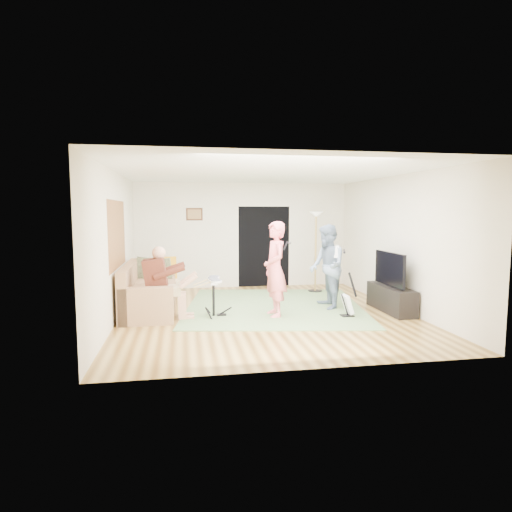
{
  "coord_description": "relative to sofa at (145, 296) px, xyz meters",
  "views": [
    {
      "loc": [
        -1.55,
        -8.0,
        1.98
      ],
      "look_at": [
        -0.12,
        0.3,
        1.09
      ],
      "focal_mm": 30.0,
      "sensor_mm": 36.0,
      "label": 1
    }
  ],
  "objects": [
    {
      "name": "picture_frame",
      "position": [
        1.05,
        2.42,
        1.59
      ],
      "size": [
        0.42,
        0.03,
        0.32
      ],
      "primitive_type": "cube",
      "color": "#3F2314",
      "rests_on": "walls"
    },
    {
      "name": "television",
      "position": [
        4.75,
        -0.81,
        0.54
      ],
      "size": [
        0.06,
        1.13,
        0.66
      ],
      "primitive_type": "cube",
      "color": "black",
      "rests_on": "tv_cabinet"
    },
    {
      "name": "guitar_held",
      "position": [
        3.83,
        -0.35,
        0.85
      ],
      "size": [
        0.32,
        0.6,
        0.26
      ],
      "primitive_type": null,
      "rotation": [
        0.0,
        0.0,
        -0.36
      ],
      "color": "white",
      "rests_on": "guitarist"
    },
    {
      "name": "floor",
      "position": [
        2.3,
        -0.57,
        -0.31
      ],
      "size": [
        6.0,
        6.0,
        0.0
      ],
      "primitive_type": "plane",
      "color": "brown",
      "rests_on": "ground"
    },
    {
      "name": "doorway",
      "position": [
        2.85,
        2.42,
        0.74
      ],
      "size": [
        2.1,
        0.0,
        2.1
      ],
      "primitive_type": "plane",
      "rotation": [
        1.57,
        0.0,
        0.0
      ],
      "color": "black",
      "rests_on": "walls"
    },
    {
      "name": "drum_kit",
      "position": [
        1.3,
        -0.65,
        0.01
      ],
      "size": [
        0.41,
        0.72,
        0.75
      ],
      "color": "black",
      "rests_on": "floor"
    },
    {
      "name": "area_rug",
      "position": [
        2.6,
        -0.01,
        -0.3
      ],
      "size": [
        4.09,
        4.23,
        0.02
      ],
      "primitive_type": "cube",
      "rotation": [
        0.0,
        0.0,
        -0.16
      ],
      "color": "#61814F",
      "rests_on": "floor"
    },
    {
      "name": "walls",
      "position": [
        2.3,
        -0.57,
        1.04
      ],
      "size": [
        5.5,
        6.0,
        2.7
      ],
      "primitive_type": null,
      "color": "beige",
      "rests_on": "floor"
    },
    {
      "name": "ceiling",
      "position": [
        2.3,
        -0.57,
        2.39
      ],
      "size": [
        6.0,
        6.0,
        0.0
      ],
      "primitive_type": "plane",
      "rotation": [
        3.14,
        0.0,
        0.0
      ],
      "color": "white",
      "rests_on": "walls"
    },
    {
      "name": "drummer",
      "position": [
        0.43,
        -0.65,
        0.21
      ],
      "size": [
        0.87,
        0.49,
        1.34
      ],
      "color": "#572518",
      "rests_on": "sofa"
    },
    {
      "name": "microphone",
      "position": [
        2.65,
        -0.81,
        1.02
      ],
      "size": [
        0.06,
        0.06,
        0.24
      ],
      "primitive_type": null,
      "color": "black",
      "rests_on": "singer"
    },
    {
      "name": "guitar_spare",
      "position": [
        3.79,
        -1.1,
        -0.07
      ],
      "size": [
        0.3,
        0.27,
        0.84
      ],
      "color": "black",
      "rests_on": "floor"
    },
    {
      "name": "singer",
      "position": [
        2.45,
        -0.81,
        0.58
      ],
      "size": [
        0.48,
        0.69,
        1.79
      ],
      "primitive_type": "imported",
      "rotation": [
        0.0,
        0.0,
        -1.49
      ],
      "color": "#FF6E78",
      "rests_on": "floor"
    },
    {
      "name": "tv_cabinet",
      "position": [
        4.8,
        -0.81,
        -0.06
      ],
      "size": [
        0.4,
        1.4,
        0.5
      ],
      "primitive_type": "cube",
      "color": "black",
      "rests_on": "floor"
    },
    {
      "name": "sofa",
      "position": [
        0.0,
        0.0,
        0.0
      ],
      "size": [
        0.96,
        2.32,
        0.94
      ],
      "color": "#9A714D",
      "rests_on": "floor"
    },
    {
      "name": "guitarist",
      "position": [
        3.63,
        -0.35,
        0.55
      ],
      "size": [
        0.68,
        0.85,
        1.72
      ],
      "primitive_type": "imported",
      "rotation": [
        0.0,
        0.0,
        -1.6
      ],
      "color": "slate",
      "rests_on": "floor"
    },
    {
      "name": "torchiere_lamp",
      "position": [
        3.95,
        1.43,
        1.03
      ],
      "size": [
        0.35,
        0.35,
        1.96
      ],
      "color": "black",
      "rests_on": "floor"
    },
    {
      "name": "window_blinds",
      "position": [
        -0.44,
        -0.37,
        1.24
      ],
      "size": [
        0.0,
        2.05,
        2.05
      ],
      "primitive_type": "plane",
      "rotation": [
        1.57,
        0.0,
        1.57
      ],
      "color": "#945B2D",
      "rests_on": "walls"
    },
    {
      "name": "dining_chair",
      "position": [
        0.44,
        1.15,
        0.02
      ],
      "size": [
        0.46,
        0.48,
        0.94
      ],
      "rotation": [
        0.0,
        0.0,
        0.17
      ],
      "color": "beige",
      "rests_on": "floor"
    }
  ]
}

